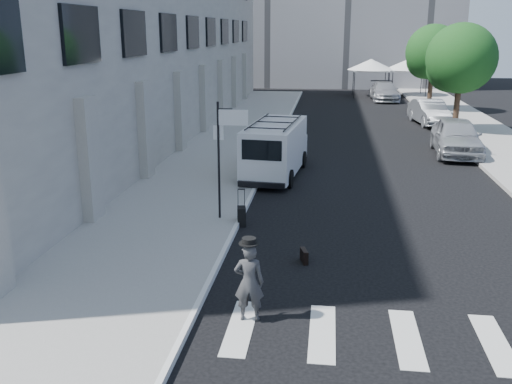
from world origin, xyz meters
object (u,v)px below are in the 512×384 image
(businessman, at_px, (249,282))
(parked_car_a, at_px, (456,137))
(parked_car_c, at_px, (384,91))
(briefcase, at_px, (304,256))
(cargo_van, at_px, (276,148))
(suitcase, at_px, (242,216))
(parked_car_b, at_px, (430,112))

(businessman, distance_m, parked_car_a, 18.38)
(businessman, relative_size, parked_car_c, 0.32)
(briefcase, xyz_separation_m, parked_car_a, (6.40, 13.75, 0.68))
(businessman, height_order, parked_car_a, parked_car_a)
(parked_car_a, bearing_deg, parked_car_c, 97.44)
(briefcase, bearing_deg, cargo_van, 84.00)
(briefcase, height_order, parked_car_c, parked_car_c)
(parked_car_c, bearing_deg, briefcase, -100.14)
(parked_car_a, bearing_deg, suitcase, -123.47)
(briefcase, distance_m, parked_car_c, 35.08)
(businessman, xyz_separation_m, parked_car_b, (7.57, 25.72, -0.07))
(parked_car_a, relative_size, parked_car_c, 0.97)
(suitcase, bearing_deg, briefcase, -63.36)
(parked_car_c, bearing_deg, parked_car_a, -88.04)
(businessman, xyz_separation_m, suitcase, (-1.02, 5.67, -0.53))
(suitcase, height_order, cargo_van, cargo_van)
(businessman, bearing_deg, suitcase, -83.43)
(cargo_van, bearing_deg, suitcase, -88.21)
(businessman, relative_size, suitcase, 1.50)
(briefcase, xyz_separation_m, cargo_van, (-1.56, 8.85, 0.93))
(businessman, distance_m, parked_car_b, 26.81)
(briefcase, xyz_separation_m, suitcase, (-1.98, 2.57, 0.12))
(briefcase, relative_size, parked_car_a, 0.09)
(cargo_van, xyz_separation_m, parked_car_a, (7.96, 4.90, -0.24))
(businessman, relative_size, parked_car_b, 0.36)
(suitcase, bearing_deg, parked_car_c, 66.92)
(cargo_van, xyz_separation_m, parked_car_b, (8.18, 13.77, -0.35))
(briefcase, relative_size, cargo_van, 0.08)
(parked_car_b, bearing_deg, businessman, -114.36)
(parked_car_b, distance_m, parked_car_c, 12.22)
(businessman, bearing_deg, parked_car_a, -117.28)
(parked_car_c, bearing_deg, businessman, -100.91)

